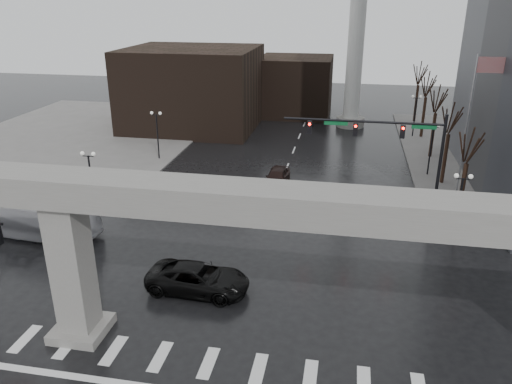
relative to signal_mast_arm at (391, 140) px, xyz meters
The scene contains 22 objects.
ground 21.64m from the signal_mast_arm, 115.57° to the right, with size 160.00×160.00×0.00m, color black.
sidewalk_nw 39.41m from the signal_mast_arm, 153.82° to the left, with size 28.00×36.00×0.15m, color slate.
elevated_guideway 20.35m from the signal_mast_arm, 112.35° to the right, with size 48.00×2.60×8.70m.
building_far_left 32.68m from the signal_mast_arm, 134.74° to the left, with size 16.00×14.00×10.00m, color black.
building_far_mid 35.02m from the signal_mast_arm, 108.32° to the left, with size 10.00×10.00×8.00m, color black.
smokestack 28.38m from the signal_mast_arm, 96.28° to the left, with size 3.60×3.60×30.00m.
signal_mast_arm is the anchor object (origin of this frame).
flagpole_assembly 7.27m from the signal_mast_arm, 26.93° to the left, with size 2.06×0.12×12.00m.
lamp_right_0 6.99m from the signal_mast_arm, 46.80° to the right, with size 1.22×0.32×5.11m.
lamp_right_1 10.51m from the signal_mast_arm, 63.90° to the left, with size 1.22×0.32×5.11m.
lamp_right_2 23.75m from the signal_mast_arm, 79.01° to the left, with size 1.22×0.32×5.11m.
lamp_left_0 23.12m from the signal_mast_arm, 167.96° to the right, with size 1.22×0.32×5.11m.
lamp_left_1 24.42m from the signal_mast_arm, 157.75° to the left, with size 1.22×0.32×5.11m.
lamp_left_2 32.40m from the signal_mast_arm, 134.11° to the left, with size 1.22×0.32×5.11m.
tree_right_0 6.37m from the signal_mast_arm, ahead, with size 1.09×1.58×7.50m.
tree_right_1 9.57m from the signal_mast_arm, 52.50° to the left, with size 1.09×1.61×7.67m.
tree_right_2 16.45m from the signal_mast_arm, 70.00° to the left, with size 1.10×1.63×7.85m.
tree_right_3 24.04m from the signal_mast_arm, 76.58° to the left, with size 1.11×1.66×8.02m.
tree_right_4 31.83m from the signal_mast_arm, 79.94° to the left, with size 1.12×1.69×8.19m.
pickup_truck 18.60m from the signal_mast_arm, 128.79° to the right, with size 2.75×5.96×1.66m, color black.
city_bus 27.62m from the signal_mast_arm, 160.71° to the right, with size 2.64×11.29×3.14m, color silver.
far_car 11.28m from the signal_mast_arm, 156.44° to the left, with size 1.88×4.68×1.60m, color black.
Camera 1 is at (5.69, -19.12, 16.23)m, focal length 35.00 mm.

